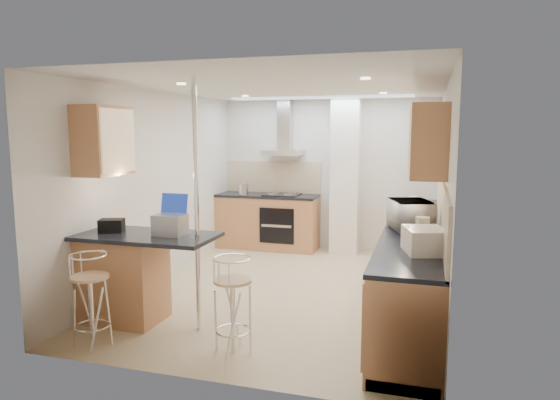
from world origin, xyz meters
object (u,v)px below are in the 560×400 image
(microwave, at_px, (411,215))
(laptop, at_px, (170,225))
(bread_bin, at_px, (425,240))
(bar_stool_end, at_px, (233,305))
(bar_stool_near, at_px, (91,300))

(microwave, relative_size, laptop, 1.88)
(bread_bin, bearing_deg, laptop, 165.99)
(laptop, height_order, bar_stool_end, laptop)
(bar_stool_end, bearing_deg, microwave, -20.66)
(bread_bin, bearing_deg, microwave, 83.11)
(laptop, bearing_deg, bar_stool_end, -25.57)
(bar_stool_near, distance_m, bread_bin, 3.07)
(microwave, xyz_separation_m, bar_stool_end, (-1.47, -1.50, -0.64))
(microwave, bearing_deg, bar_stool_end, 116.82)
(bar_stool_end, bearing_deg, bread_bin, -49.60)
(bread_bin, bearing_deg, bar_stool_end, -178.78)
(bar_stool_end, relative_size, bread_bin, 2.14)
(microwave, distance_m, bar_stool_near, 3.34)
(laptop, distance_m, bar_stool_near, 1.02)
(bar_stool_near, bearing_deg, bar_stool_end, 3.73)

